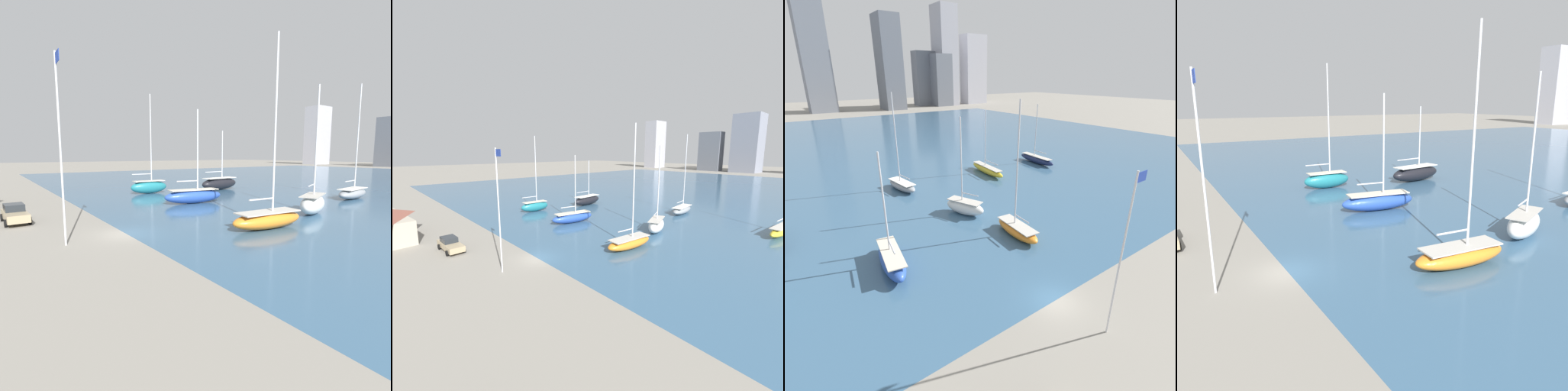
# 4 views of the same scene
# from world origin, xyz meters

# --- Properties ---
(ground_plane) EXTENTS (500.00, 500.00, 0.00)m
(ground_plane) POSITION_xyz_m (0.00, 0.00, 0.00)
(ground_plane) COLOR gray
(harbor_water) EXTENTS (180.00, 140.00, 0.00)m
(harbor_water) POSITION_xyz_m (0.00, 70.00, 0.00)
(harbor_water) COLOR #385B7A
(harbor_water) RESTS_ON ground_plane
(flag_pole) EXTENTS (1.24, 0.14, 13.05)m
(flag_pole) POSITION_xyz_m (0.59, -4.69, 7.02)
(flag_pole) COLOR silver
(flag_pole) RESTS_ON ground_plane
(sailboat_black) EXTENTS (3.50, 8.56, 10.57)m
(sailboat_black) POSITION_xyz_m (-20.06, 26.04, 1.15)
(sailboat_black) COLOR black
(sailboat_black) RESTS_ON harbor_water
(sailboat_white) EXTENTS (4.39, 6.47, 13.58)m
(sailboat_white) POSITION_xyz_m (3.42, 19.84, 1.15)
(sailboat_white) COLOR white
(sailboat_white) RESTS_ON harbor_water
(sailboat_teal) EXTENTS (2.35, 6.33, 15.86)m
(sailboat_teal) POSITION_xyz_m (-22.37, 13.02, 1.21)
(sailboat_teal) COLOR #1E757F
(sailboat_teal) RESTS_ON harbor_water
(sailboat_blue) EXTENTS (3.49, 8.29, 12.06)m
(sailboat_blue) POSITION_xyz_m (-9.80, 13.29, 1.01)
(sailboat_blue) COLOR #284CA8
(sailboat_blue) RESTS_ON harbor_water
(sailboat_gray) EXTENTS (3.32, 7.76, 16.10)m
(sailboat_gray) POSITION_xyz_m (-0.03, 34.44, 0.93)
(sailboat_gray) COLOR gray
(sailboat_gray) RESTS_ON harbor_water
(sailboat_orange) EXTENTS (2.99, 7.50, 16.19)m
(sailboat_orange) POSITION_xyz_m (5.23, 10.80, 0.93)
(sailboat_orange) COLOR orange
(sailboat_orange) RESTS_ON harbor_water
(parked_pickup_tan) EXTENTS (5.17, 2.31, 1.72)m
(parked_pickup_tan) POSITION_xyz_m (-9.85, -6.99, 0.86)
(parked_pickup_tan) COLOR tan
(parked_pickup_tan) RESTS_ON ground_plane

